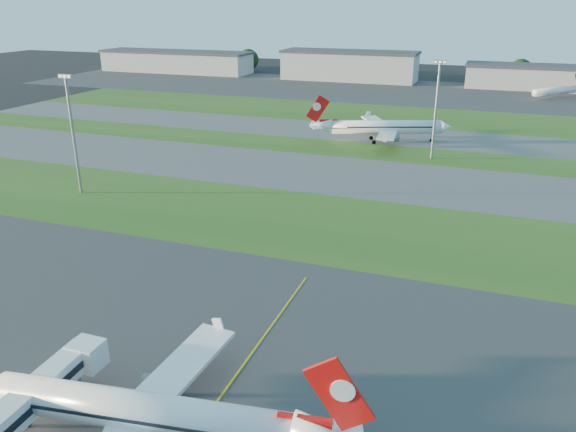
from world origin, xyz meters
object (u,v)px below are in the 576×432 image
at_px(airliner_taxiing, 384,127).
at_px(light_mast_west, 72,127).
at_px(light_mast_centre, 436,104).
at_px(airliner_parked, 144,413).
at_px(mini_jet_near, 556,91).

xyz_separation_m(airliner_taxiing, light_mast_west, (-54.23, -70.55, 10.41)).
bearing_deg(airliner_taxiing, light_mast_west, 32.16).
xyz_separation_m(airliner_taxiing, light_mast_centre, (15.77, -14.55, 10.41)).
bearing_deg(airliner_parked, mini_jet_near, 69.30).
distance_m(airliner_taxiing, light_mast_centre, 23.85).
bearing_deg(airliner_parked, light_mast_centre, 75.28).
xyz_separation_m(mini_jet_near, light_mast_west, (-109.16, -175.79, 11.53)).
relative_size(mini_jet_near, light_mast_west, 0.85).
bearing_deg(light_mast_centre, airliner_parked, -96.56).
bearing_deg(light_mast_west, mini_jet_near, 58.16).
bearing_deg(airliner_taxiing, mini_jet_near, -137.86).
bearing_deg(light_mast_west, airliner_taxiing, 52.45).
height_order(mini_jet_near, light_mast_centre, light_mast_centre).
xyz_separation_m(light_mast_west, light_mast_centre, (70.00, 56.00, 0.00)).
bearing_deg(airliner_taxiing, light_mast_centre, 117.01).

